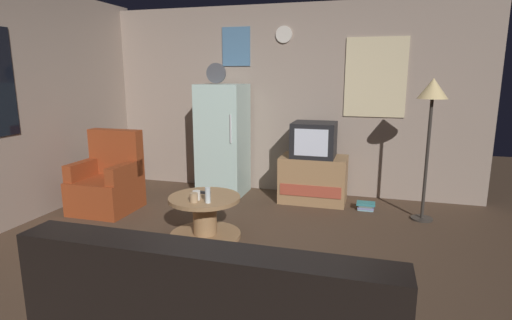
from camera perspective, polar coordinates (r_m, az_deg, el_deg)
ground_plane at (r=3.70m, az=-4.28°, el=-14.25°), size 12.00×12.00×0.00m
wall_with_art at (r=5.69m, az=4.29°, el=8.30°), size 5.20×0.12×2.54m
fridge at (r=5.56m, az=-4.62°, el=2.83°), size 0.60×0.62×1.77m
tv_stand at (r=5.34m, az=8.01°, el=-2.65°), size 0.84×0.53×0.59m
crt_tv at (r=5.24m, az=8.10°, el=2.84°), size 0.54×0.51×0.44m
standing_lamp at (r=4.83m, az=23.37°, el=7.72°), size 0.32×0.32×1.59m
coffee_table at (r=4.20m, az=-7.14°, el=-7.89°), size 0.72×0.72×0.43m
wine_glass at (r=3.91m, az=-6.75°, el=-4.90°), size 0.05×0.05×0.15m
mug_ceramic_white at (r=4.03m, az=-8.32°, el=-4.89°), size 0.08×0.08×0.09m
mug_ceramic_tan at (r=3.95m, az=-8.67°, el=-5.22°), size 0.08×0.08×0.09m
remote_control at (r=4.23m, az=-7.41°, el=-4.51°), size 0.15×0.05×0.02m
armchair at (r=5.28m, az=-19.95°, el=-2.98°), size 0.68×0.68×0.96m
book_stack at (r=5.21m, az=15.07°, el=-6.21°), size 0.22×0.17×0.09m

